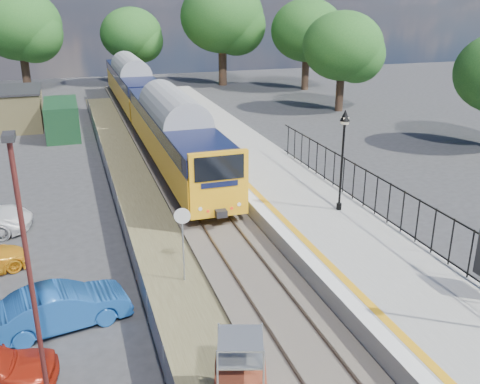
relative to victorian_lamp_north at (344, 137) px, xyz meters
name	(u,v)px	position (x,y,z in m)	size (l,w,h in m)	color
ground	(279,317)	(-5.30, -6.00, -4.30)	(120.00, 120.00, 0.00)	#2D2D30
track_bed	(197,211)	(-5.77, 3.67, -4.21)	(5.90, 80.00, 0.29)	#473F38
platform	(298,206)	(-1.10, 2.00, -3.85)	(5.00, 70.00, 0.90)	gray
platform_edge	(259,202)	(-3.16, 2.00, -3.39)	(0.90, 70.00, 0.01)	silver
victorian_lamp_north	(344,137)	(0.00, 0.00, 0.00)	(0.44, 0.44, 4.60)	black
palisade_fence	(414,218)	(1.25, -3.76, -2.46)	(0.12, 26.00, 2.00)	black
wire_fence	(114,194)	(-9.50, 6.00, -3.70)	(0.06, 52.00, 1.20)	#999EA3
outbuilding	(3,111)	(-16.21, 25.21, -2.78)	(10.80, 10.10, 3.12)	tan
tree_line	(137,33)	(-3.90, 36.00, 2.31)	(56.80, 43.80, 11.88)	#332319
train	(148,101)	(-5.30, 21.68, -1.96)	(2.82, 40.83, 3.51)	orange
brick_plinth	(240,373)	(-7.80, -9.48, -3.27)	(1.66, 1.66, 2.13)	brown
speed_sign	(183,232)	(-7.80, -2.73, -2.25)	(0.59, 0.19, 2.98)	#999EA3
carpark_lamp	(29,271)	(-12.49, -8.39, -0.11)	(0.25, 0.50, 7.39)	#4A1B18
car_blue	(61,307)	(-12.14, -4.32, -3.59)	(1.49, 4.27, 1.41)	#194B96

